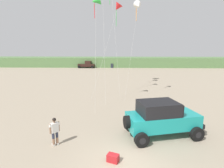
{
  "coord_description": "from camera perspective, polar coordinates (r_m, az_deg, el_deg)",
  "views": [
    {
      "loc": [
        -0.44,
        -7.88,
        5.46
      ],
      "look_at": [
        -0.8,
        3.13,
        3.27
      ],
      "focal_mm": 28.79,
      "sensor_mm": 36.0,
      "label": 1
    }
  ],
  "objects": [
    {
      "name": "kite_black_sled",
      "position": [
        21.22,
        1.8,
        23.19
      ],
      "size": [
        3.34,
        2.28,
        10.43
      ],
      "color": "red",
      "rests_on": "ground_plane"
    },
    {
      "name": "kite_orange_streamer",
      "position": [
        19.89,
        8.24,
        23.45
      ],
      "size": [
        1.76,
        1.89,
        10.24
      ],
      "color": "white",
      "rests_on": "ground_plane"
    },
    {
      "name": "kite_white_parafoil",
      "position": [
        17.27,
        -5.1,
        24.77
      ],
      "size": [
        1.0,
        2.93,
        10.06
      ],
      "color": "green",
      "rests_on": "ground_plane"
    },
    {
      "name": "dune_ridge",
      "position": [
        55.89,
        1.87,
        7.06
      ],
      "size": [
        90.0,
        9.58,
        2.75
      ],
      "primitive_type": "cube",
      "color": "#567A47",
      "rests_on": "ground_plane"
    },
    {
      "name": "person_watching",
      "position": [
        10.95,
        -17.73,
        -13.73
      ],
      "size": [
        0.48,
        0.47,
        1.67
      ],
      "color": "#8C664C",
      "rests_on": "ground_plane"
    },
    {
      "name": "cooler_box",
      "position": [
        9.5,
        0.31,
        -22.44
      ],
      "size": [
        0.65,
        0.54,
        0.38
      ],
      "primitive_type": "cube",
      "rotation": [
        0.0,
        0.0,
        -0.38
      ],
      "color": "#B21E23",
      "rests_on": "ground_plane"
    },
    {
      "name": "jeep",
      "position": [
        11.83,
        15.47,
        -10.28
      ],
      "size": [
        5.02,
        3.31,
        2.26
      ],
      "color": "teal",
      "rests_on": "ground_plane"
    },
    {
      "name": "distant_pickup",
      "position": [
        51.66,
        -7.98,
        6.13
      ],
      "size": [
        4.69,
        2.58,
        1.98
      ],
      "color": "black",
      "rests_on": "ground_plane"
    },
    {
      "name": "distant_sedan",
      "position": [
        52.47,
        -1.58,
        5.94
      ],
      "size": [
        4.51,
        2.79,
        1.2
      ],
      "primitive_type": "cube",
      "rotation": [
        0.0,
        0.0,
        -0.28
      ],
      "color": "#1E232D",
      "rests_on": "ground_plane"
    },
    {
      "name": "ground_plane",
      "position": [
        9.6,
        4.54,
        -23.46
      ],
      "size": [
        220.0,
        220.0,
        0.0
      ],
      "primitive_type": "plane",
      "color": "gray"
    }
  ]
}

